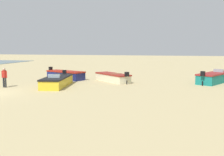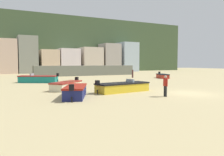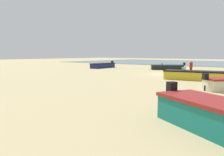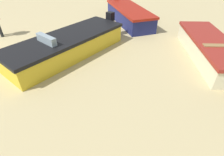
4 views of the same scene
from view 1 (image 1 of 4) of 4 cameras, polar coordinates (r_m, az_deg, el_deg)
boat_cream_0 at (r=26.10m, az=0.18°, el=0.12°), size 3.88×3.99×1.10m
boat_navy_1 at (r=28.28m, az=-9.61°, el=0.61°), size 3.00×4.50×1.18m
boat_teal_3 at (r=26.99m, az=20.51°, el=0.07°), size 5.08×3.80×1.25m
boat_yellow_5 at (r=23.54m, az=-11.33°, el=-0.67°), size 5.38×2.41×1.15m
beach_walker_foreground at (r=24.05m, az=-21.44°, el=0.41°), size 0.38×0.54×1.62m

